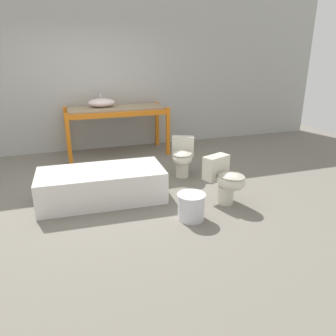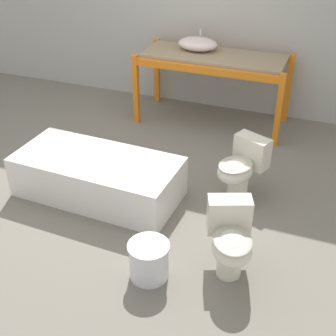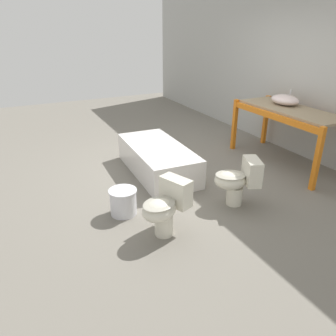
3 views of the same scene
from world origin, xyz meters
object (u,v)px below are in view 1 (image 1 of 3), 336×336
at_px(bathtub_main, 102,183).
at_px(toilet_near, 182,156).
at_px(sink_basin, 102,103).
at_px(toilet_far, 225,179).
at_px(bucket_white, 191,206).

relative_size(bathtub_main, toilet_near, 2.63).
height_order(sink_basin, toilet_near, sink_basin).
bearing_deg(toilet_far, toilet_near, 78.09).
bearing_deg(toilet_near, bathtub_main, -136.92).
xyz_separation_m(toilet_far, bucket_white, (-0.61, -0.29, -0.18)).
relative_size(toilet_far, bucket_white, 1.86).
bearing_deg(bucket_white, sink_basin, 101.10).
distance_m(bathtub_main, toilet_far, 1.69).
bearing_deg(bucket_white, toilet_near, 73.32).
height_order(toilet_near, bucket_white, toilet_near).
bearing_deg(toilet_near, toilet_far, -57.63).
bearing_deg(bathtub_main, toilet_far, -19.34).
xyz_separation_m(bathtub_main, toilet_far, (1.57, -0.62, 0.10)).
distance_m(toilet_near, toilet_far, 1.14).
height_order(toilet_far, bucket_white, toilet_far).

